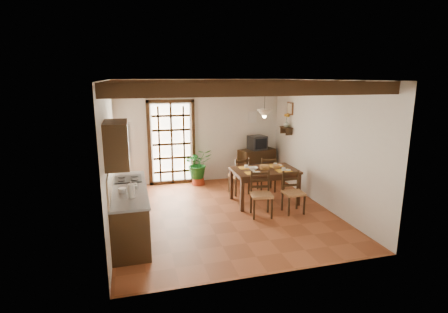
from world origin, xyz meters
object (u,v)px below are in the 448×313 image
object	(u,v)px
chair_far_right	(266,180)
sideboard	(257,164)
dining_table	(264,173)
kitchen_counter	(130,211)
pendant_lamp	(264,113)
chair_near_right	(293,200)
crt_tv	(257,143)
chair_far_left	(239,182)
chair_near_left	(261,202)
potted_plant	(198,164)

from	to	relation	value
chair_far_right	sideboard	xyz separation A→B (m)	(0.14, 1.08, 0.15)
dining_table	chair_far_right	size ratio (longest dim) A/B	1.62
kitchen_counter	pendant_lamp	bearing A→B (deg)	19.95
chair_near_right	crt_tv	xyz separation A→B (m)	(0.14, 2.57, 0.78)
kitchen_counter	chair_far_left	size ratio (longest dim) A/B	2.42
chair_far_left	crt_tv	size ratio (longest dim) A/B	1.79
chair_near_right	sideboard	bearing A→B (deg)	86.81
chair_far_right	chair_far_left	bearing A→B (deg)	4.71
chair_far_left	crt_tv	bearing A→B (deg)	-139.04
chair_near_right	chair_far_left	size ratio (longest dim) A/B	0.96
kitchen_counter	pendant_lamp	xyz separation A→B (m)	(3.02, 1.10, 1.60)
sideboard	pendant_lamp	distance (m)	2.44
kitchen_counter	chair_near_right	xyz separation A→B (m)	(3.38, 0.25, -0.19)
kitchen_counter	chair_far_left	xyz separation A→B (m)	(2.65, 1.74, -0.18)
dining_table	chair_near_right	distance (m)	0.93
chair_far_right	crt_tv	size ratio (longest dim) A/B	1.73
chair_near_right	pendant_lamp	size ratio (longest dim) A/B	1.06
dining_table	pendant_lamp	distance (m)	1.39
sideboard	crt_tv	xyz separation A→B (m)	(-0.00, -0.01, 0.62)
chair_near_right	pendant_lamp	xyz separation A→B (m)	(-0.37, 0.85, 1.80)
chair_near_left	chair_far_left	distance (m)	1.50
kitchen_counter	chair_far_left	world-z (taller)	kitchen_counter
chair_far_left	potted_plant	bearing A→B (deg)	-61.01
pendant_lamp	kitchen_counter	bearing A→B (deg)	-160.05
chair_far_right	chair_near_right	bearing A→B (deg)	94.74
pendant_lamp	crt_tv	bearing A→B (deg)	73.76
chair_far_right	crt_tv	xyz separation A→B (m)	(0.14, 1.07, 0.78)
chair_far_left	chair_far_right	size ratio (longest dim) A/B	1.03
chair_near_left	potted_plant	size ratio (longest dim) A/B	0.45
sideboard	chair_near_left	bearing A→B (deg)	-123.43
chair_far_right	dining_table	bearing A→B (deg)	68.73
chair_near_left	chair_near_right	bearing A→B (deg)	9.38
crt_tv	pendant_lamp	distance (m)	2.06
kitchen_counter	chair_near_right	size ratio (longest dim) A/B	2.52
sideboard	potted_plant	size ratio (longest dim) A/B	0.49
sideboard	crt_tv	distance (m)	0.62
chair_near_right	chair_far_left	bearing A→B (deg)	115.84
kitchen_counter	chair_far_right	world-z (taller)	kitchen_counter
dining_table	chair_near_left	size ratio (longest dim) A/B	1.56
kitchen_counter	sideboard	world-z (taller)	kitchen_counter
dining_table	chair_near_left	xyz separation A→B (m)	(-0.36, -0.75, -0.40)
chair_far_left	crt_tv	xyz separation A→B (m)	(0.87, 1.08, 0.77)
chair_far_right	chair_near_left	bearing A→B (deg)	68.77
potted_plant	pendant_lamp	world-z (taller)	pendant_lamp
kitchen_counter	chair_near_right	world-z (taller)	kitchen_counter
dining_table	chair_near_left	distance (m)	0.92
kitchen_counter	pendant_lamp	world-z (taller)	pendant_lamp
chair_near_left	chair_near_right	size ratio (longest dim) A/B	1.05
chair_near_right	chair_far_right	size ratio (longest dim) A/B	0.99
chair_near_right	kitchen_counter	bearing A→B (deg)	-175.98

